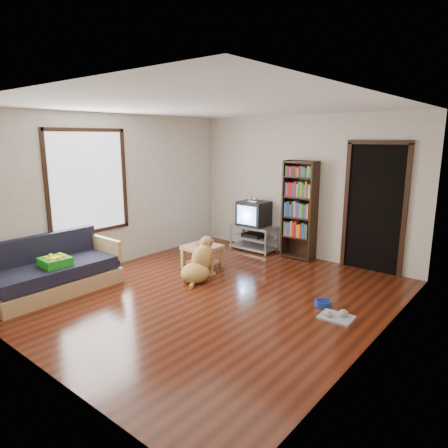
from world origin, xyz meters
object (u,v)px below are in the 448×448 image
Objects in this scene: bookshelf at (300,205)px; sofa at (54,274)px; coffee_table at (202,252)px; dog_bowl at (323,303)px; laptop at (201,245)px; grey_rag at (336,318)px; tv_stand at (253,237)px; crt_tv at (254,213)px; green_cushion at (55,262)px; dog at (200,264)px.

bookshelf reaches higher than sofa.
coffee_table is (-0.97, -1.58, -0.72)m from bookshelf.
laptop is at bearing 177.01° from dog_bowl.
dog_bowl is 3.84m from sofa.
dog_bowl is 0.55× the size of grey_rag.
laptop is 0.81× the size of grey_rag.
crt_tv reaches higher than tv_stand.
bookshelf is at bearing 66.86° from green_cushion.
tv_stand is at bearing 143.97° from grey_rag.
coffee_table is 0.67× the size of dog.
green_cushion reaches higher than grey_rag.
dog_bowl is 0.27× the size of dog.
laptop is 0.59× the size of coffee_table.
sofa is (-3.27, -1.99, 0.22)m from dog_bowl.
green_cushion is 1.68× the size of dog_bowl.
dog reaches higher than coffee_table.
sofa is 2.15m from dog.
crt_tv is 0.32× the size of bookshelf.
green_cushion is at bearing -102.98° from crt_tv.
grey_rag is at bearing -20.31° from laptop.
grey_rag is at bearing -36.34° from crt_tv.
laptop reaches higher than dog_bowl.
crt_tv reaches higher than dog_bowl.
tv_stand is at bearing 99.38° from dog.
dog_bowl is 0.39m from grey_rag.
green_cushion reaches higher than coffee_table.
crt_tv reaches higher than green_cushion.
tv_stand reaches higher than laptop.
bookshelf reaches higher than grey_rag.
bookshelf reaches higher than tv_stand.
crt_tv reaches higher than coffee_table.
laptop is at bearing 130.04° from dog.
green_cushion is at bearing -147.19° from dog_bowl.
bookshelf is (0.95, 0.09, 0.73)m from tv_stand.
grey_rag is 0.69× the size of crt_tv.
laptop is 1.47× the size of dog_bowl.
laptop is at bearing 171.93° from grey_rag.
green_cushion reaches higher than dog_bowl.
green_cushion is 3.79m from crt_tv.
grey_rag is at bearing -39.81° from dog_bowl.
dog_bowl is 0.12× the size of bookshelf.
grey_rag is at bearing -50.29° from bookshelf.
bookshelf is at bearing 129.71° from grey_rag.
tv_stand is at bearing -174.37° from bookshelf.
crt_tv is 0.70× the size of dog.
crt_tv is at bearing 90.00° from tv_stand.
tv_stand is at bearing -90.00° from crt_tv.
bookshelf is at bearing 72.52° from dog.
tv_stand is 0.50× the size of bookshelf.
dog_bowl is at bearing -15.23° from laptop.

